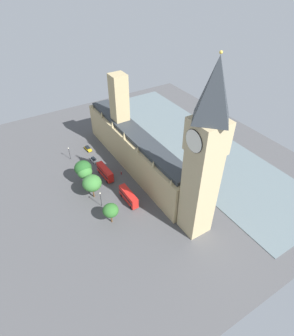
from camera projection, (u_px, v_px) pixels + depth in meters
ground_plane at (132, 167)px, 121.63m from camera, size 141.16×141.16×0.00m
river_thames at (193, 144)px, 135.62m from camera, size 38.22×127.04×0.25m
parliament_building at (134, 146)px, 117.46m from camera, size 11.01×71.16×36.89m
clock_tower at (204, 156)px, 76.83m from camera, size 9.34×9.34×58.15m
car_yellow_cab_midblock at (88, 148)px, 131.38m from camera, size 2.24×4.90×1.74m
car_white_trailing at (94, 160)px, 124.36m from camera, size 2.17×4.72×1.74m
double_decker_bus_by_river_gate at (105, 172)px, 114.80m from camera, size 2.98×10.59×4.75m
double_decker_bus_kerbside at (129, 196)px, 103.49m from camera, size 2.73×10.52×4.75m
pedestrian_near_tower at (121, 173)px, 117.33m from camera, size 0.59×0.65×1.54m
plane_tree_under_trees at (111, 210)px, 93.73m from camera, size 5.46×5.46×8.07m
plane_tree_corner at (92, 183)px, 102.75m from camera, size 7.18×7.18×10.06m
plane_tree_opposite_hall at (83, 168)px, 108.30m from camera, size 6.72×6.72×10.82m
plane_tree_far_end at (85, 172)px, 107.71m from camera, size 5.86×5.86×9.65m
street_lamp_leading at (69, 151)px, 123.59m from camera, size 0.56×0.56×6.22m
street_lamp_slot_10 at (101, 197)px, 100.28m from camera, size 0.56×0.56×6.83m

